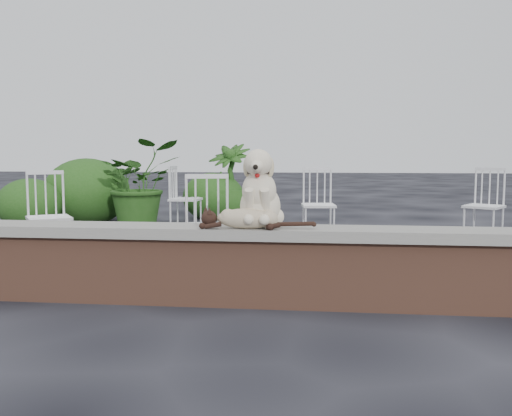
# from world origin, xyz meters

# --- Properties ---
(ground) EXTENTS (60.00, 60.00, 0.00)m
(ground) POSITION_xyz_m (0.00, 0.00, 0.00)
(ground) COLOR black
(ground) RESTS_ON ground
(brick_wall) EXTENTS (6.00, 0.30, 0.50)m
(brick_wall) POSITION_xyz_m (0.00, 0.00, 0.25)
(brick_wall) COLOR brown
(brick_wall) RESTS_ON ground
(capstone) EXTENTS (6.20, 0.40, 0.08)m
(capstone) POSITION_xyz_m (0.00, 0.00, 0.54)
(capstone) COLOR slate
(capstone) RESTS_ON brick_wall
(dog) EXTENTS (0.39, 0.51, 0.58)m
(dog) POSITION_xyz_m (0.24, 0.04, 0.87)
(dog) COLOR beige
(dog) RESTS_ON capstone
(cat) EXTENTS (0.98, 0.25, 0.17)m
(cat) POSITION_xyz_m (0.16, -0.11, 0.66)
(cat) COLOR tan
(cat) RESTS_ON capstone
(chair_b) EXTENTS (0.62, 0.62, 0.94)m
(chair_b) POSITION_xyz_m (0.66, 3.18, 0.47)
(chair_b) COLOR white
(chair_b) RESTS_ON ground
(chair_a) EXTENTS (0.78, 0.78, 0.94)m
(chair_a) POSITION_xyz_m (-2.12, 1.42, 0.47)
(chair_a) COLOR white
(chair_a) RESTS_ON ground
(chair_d) EXTENTS (0.78, 0.78, 0.94)m
(chair_d) POSITION_xyz_m (2.76, 3.27, 0.47)
(chair_d) COLOR white
(chair_d) RESTS_ON ground
(chair_e) EXTENTS (0.58, 0.58, 0.94)m
(chair_e) POSITION_xyz_m (-1.29, 3.94, 0.47)
(chair_e) COLOR white
(chair_e) RESTS_ON ground
(chair_c) EXTENTS (0.68, 0.68, 0.94)m
(chair_c) POSITION_xyz_m (-0.36, 0.96, 0.47)
(chair_c) COLOR white
(chair_c) RESTS_ON ground
(potted_plant_a) EXTENTS (1.57, 1.52, 1.34)m
(potted_plant_a) POSITION_xyz_m (-2.06, 4.20, 0.67)
(potted_plant_a) COLOR #204B15
(potted_plant_a) RESTS_ON ground
(potted_plant_b) EXTENTS (0.94, 0.94, 1.29)m
(potted_plant_b) POSITION_xyz_m (-0.86, 5.30, 0.65)
(potted_plant_b) COLOR #204B15
(potted_plant_b) RESTS_ON ground
(shrubbery) EXTENTS (3.61, 2.39, 1.11)m
(shrubbery) POSITION_xyz_m (-2.76, 4.72, 0.44)
(shrubbery) COLOR #204B15
(shrubbery) RESTS_ON ground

